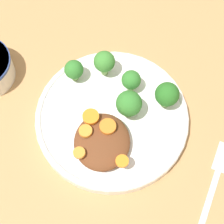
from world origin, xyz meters
name	(u,v)px	position (x,y,z in m)	size (l,w,h in m)	color
ground_plane	(112,121)	(0.00, 0.00, 0.00)	(4.00, 4.00, 0.00)	tan
plate	(112,117)	(0.00, 0.00, 0.01)	(0.27, 0.27, 0.03)	white
stew_mound	(102,142)	(0.01, 0.05, 0.04)	(0.09, 0.10, 0.03)	brown
broccoli_floret_0	(129,104)	(-0.03, -0.01, 0.05)	(0.04, 0.04, 0.06)	#759E51
broccoli_floret_1	(131,80)	(-0.03, -0.06, 0.05)	(0.03, 0.03, 0.05)	#7FA85B
broccoli_floret_2	(167,95)	(-0.09, -0.03, 0.05)	(0.04, 0.04, 0.05)	#759E51
broccoli_floret_3	(104,62)	(0.02, -0.09, 0.06)	(0.04, 0.04, 0.06)	#7FA85B
broccoli_floret_4	(74,70)	(0.07, -0.07, 0.05)	(0.03, 0.03, 0.05)	#759E51
carrot_slice_0	(86,131)	(0.04, 0.04, 0.05)	(0.02, 0.02, 0.01)	orange
carrot_slice_1	(79,153)	(0.05, 0.08, 0.05)	(0.02, 0.02, 0.01)	orange
carrot_slice_2	(122,161)	(-0.02, 0.09, 0.05)	(0.02, 0.02, 0.01)	orange
carrot_slice_3	(108,127)	(0.01, 0.04, 0.05)	(0.03, 0.03, 0.01)	orange
carrot_slice_4	(91,117)	(0.03, 0.02, 0.05)	(0.03, 0.03, 0.01)	orange
fork	(215,180)	(-0.18, 0.10, 0.00)	(0.08, 0.17, 0.01)	silver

